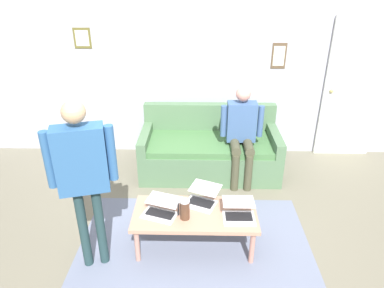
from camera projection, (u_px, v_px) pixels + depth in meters
name	position (u px, v px, depth m)	size (l,w,h in m)	color
ground_plane	(188.00, 243.00, 3.65)	(7.68, 7.68, 0.00)	#6B6756
area_rug	(195.00, 251.00, 3.54)	(2.38, 1.83, 0.01)	slate
back_wall	(192.00, 65.00, 5.03)	(7.04, 0.11, 2.70)	#ADB0BF
interior_door	(352.00, 90.00, 5.05)	(0.82, 0.09, 2.05)	white
couch	(209.00, 151.00, 4.89)	(1.88, 0.90, 0.88)	#4E704E
coffee_table	(195.00, 216.00, 3.47)	(1.22, 0.57, 0.42)	tan
laptop_left	(202.00, 198.00, 3.59)	(0.42, 0.45, 0.14)	silver
laptop_center	(239.00, 212.00, 3.38)	(0.31, 0.34, 0.13)	silver
laptop_right	(161.00, 210.00, 3.42)	(0.41, 0.40, 0.12)	silver
french_press	(185.00, 209.00, 3.33)	(0.12, 0.10, 0.24)	#4C3323
person_standing	(82.00, 167.00, 2.95)	(0.58, 0.29, 1.67)	#213A3D
person_seated	(242.00, 130.00, 4.50)	(0.55, 0.51, 1.28)	#444531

